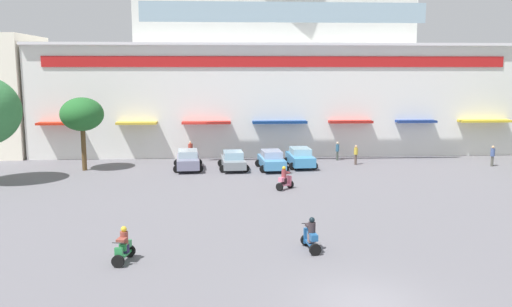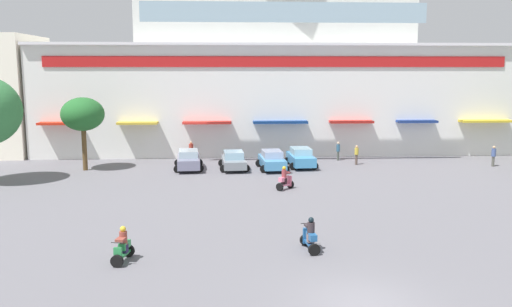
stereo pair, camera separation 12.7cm
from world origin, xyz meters
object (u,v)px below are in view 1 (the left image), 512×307
(parked_car_3, at_px, (300,157))
(scooter_rider_1, at_px, (124,248))
(pedestrian_0, at_px, (493,155))
(pedestrian_2, at_px, (356,154))
(plaza_tree_0, at_px, (82,115))
(parked_car_1, at_px, (233,160))
(scooter_rider_5, at_px, (311,236))
(pedestrian_1, at_px, (190,150))
(parked_car_2, at_px, (272,160))
(parked_car_0, at_px, (188,160))
(scooter_rider_4, at_px, (285,180))
(pedestrian_3, at_px, (337,149))

(parked_car_3, xyz_separation_m, scooter_rider_1, (-10.32, -20.85, -0.18))
(pedestrian_0, height_order, pedestrian_2, pedestrian_0)
(plaza_tree_0, height_order, parked_car_1, plaza_tree_0)
(scooter_rider_5, height_order, pedestrian_1, pedestrian_1)
(pedestrian_2, bearing_deg, parked_car_3, -170.97)
(plaza_tree_0, bearing_deg, parked_car_3, 1.23)
(parked_car_2, relative_size, pedestrian_0, 2.50)
(parked_car_0, distance_m, pedestrian_2, 13.82)
(scooter_rider_1, height_order, pedestrian_2, pedestrian_2)
(parked_car_1, height_order, scooter_rider_5, scooter_rider_5)
(scooter_rider_5, xyz_separation_m, pedestrian_1, (-6.69, 23.76, 0.28))
(scooter_rider_1, relative_size, scooter_rider_4, 0.95)
(pedestrian_2, relative_size, pedestrian_3, 0.99)
(parked_car_2, relative_size, scooter_rider_5, 2.73)
(parked_car_2, height_order, pedestrian_1, pedestrian_1)
(parked_car_3, distance_m, pedestrian_2, 4.81)
(plaza_tree_0, height_order, parked_car_0, plaza_tree_0)
(parked_car_1, distance_m, scooter_rider_1, 20.70)
(parked_car_3, xyz_separation_m, pedestrian_1, (-9.07, 3.81, 0.14))
(parked_car_0, distance_m, scooter_rider_1, 20.38)
(pedestrian_1, relative_size, pedestrian_2, 1.01)
(scooter_rider_5, bearing_deg, parked_car_1, 99.05)
(parked_car_0, distance_m, pedestrian_1, 4.32)
(parked_car_3, bearing_deg, pedestrian_0, -2.31)
(scooter_rider_5, distance_m, pedestrian_2, 21.90)
(parked_car_0, xyz_separation_m, scooter_rider_4, (6.83, -7.50, -0.12))
(scooter_rider_1, bearing_deg, pedestrian_3, 59.52)
(parked_car_1, bearing_deg, parked_car_2, -4.46)
(parked_car_3, xyz_separation_m, pedestrian_0, (15.71, -0.63, 0.18))
(parked_car_0, xyz_separation_m, pedestrian_3, (12.68, 3.44, 0.18))
(plaza_tree_0, distance_m, parked_car_3, 17.47)
(plaza_tree_0, height_order, parked_car_2, plaza_tree_0)
(pedestrian_3, bearing_deg, scooter_rider_4, -118.13)
(parked_car_0, xyz_separation_m, pedestrian_2, (13.76, 1.26, 0.16))
(parked_car_1, distance_m, scooter_rider_5, 19.46)
(plaza_tree_0, bearing_deg, scooter_rider_1, -71.70)
(parked_car_1, xyz_separation_m, parked_car_3, (5.45, 0.73, 0.06))
(parked_car_3, relative_size, scooter_rider_4, 2.63)
(scooter_rider_5, xyz_separation_m, pedestrian_2, (7.14, 20.71, 0.29))
(scooter_rider_4, relative_size, pedestrian_1, 0.96)
(scooter_rider_5, bearing_deg, pedestrian_2, 70.98)
(scooter_rider_4, relative_size, pedestrian_2, 0.97)
(pedestrian_3, bearing_deg, pedestrian_2, -63.75)
(parked_car_3, relative_size, pedestrian_3, 2.55)
(scooter_rider_4, height_order, pedestrian_3, pedestrian_3)
(parked_car_1, height_order, pedestrian_0, pedestrian_0)
(parked_car_3, height_order, scooter_rider_4, scooter_rider_4)
(parked_car_2, relative_size, pedestrian_1, 2.58)
(parked_car_0, distance_m, scooter_rider_4, 10.15)
(plaza_tree_0, relative_size, pedestrian_0, 3.37)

